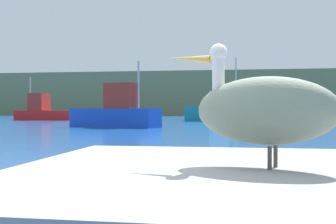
{
  "coord_description": "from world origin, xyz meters",
  "views": [
    {
      "loc": [
        0.79,
        -3.83,
        1.12
      ],
      "look_at": [
        -3.17,
        21.16,
        0.94
      ],
      "focal_mm": 44.92,
      "sensor_mm": 36.0,
      "label": 1
    }
  ],
  "objects": [
    {
      "name": "pelican",
      "position": [
        0.99,
        -0.83,
        1.12
      ],
      "size": [
        1.28,
        0.76,
        0.89
      ],
      "rotation": [
        0.0,
        0.0,
        2.79
      ],
      "color": "gray",
      "rests_on": "pier_dock"
    },
    {
      "name": "fishing_boat_red",
      "position": [
        -18.41,
        36.56,
        0.89
      ],
      "size": [
        6.48,
        2.74,
        4.41
      ],
      "rotation": [
        0.0,
        0.0,
        3.04
      ],
      "color": "red",
      "rests_on": "ground"
    },
    {
      "name": "fishing_boat_blue",
      "position": [
        -6.46,
        21.41,
        0.93
      ],
      "size": [
        6.08,
        3.45,
        4.02
      ],
      "rotation": [
        0.0,
        0.0,
        -0.34
      ],
      "color": "blue",
      "rests_on": "ground"
    },
    {
      "name": "pier_dock",
      "position": [
        1.0,
        -0.83,
        0.36
      ],
      "size": [
        3.55,
        3.04,
        0.71
      ],
      "primitive_type": "cube",
      "color": "#949494",
      "rests_on": "ground"
    },
    {
      "name": "hillside_backdrop",
      "position": [
        0.0,
        76.08,
        3.87
      ],
      "size": [
        140.0,
        16.91,
        7.75
      ],
      "primitive_type": "cube",
      "color": "#6B7A51",
      "rests_on": "ground"
    },
    {
      "name": "fishing_boat_teal",
      "position": [
        -0.77,
        35.18,
        0.91
      ],
      "size": [
        5.86,
        2.31,
        5.81
      ],
      "rotation": [
        0.0,
        0.0,
        -0.07
      ],
      "color": "teal",
      "rests_on": "ground"
    }
  ]
}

